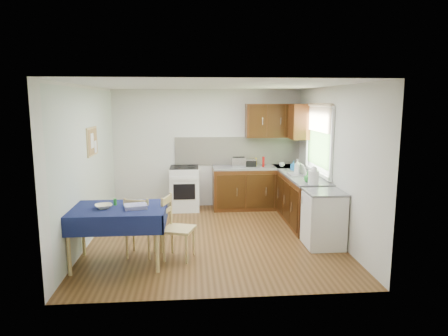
{
  "coord_description": "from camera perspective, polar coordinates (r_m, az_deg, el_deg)",
  "views": [
    {
      "loc": [
        -0.34,
        -6.39,
        2.25
      ],
      "look_at": [
        0.19,
        0.08,
        1.16
      ],
      "focal_mm": 32.0,
      "sensor_mm": 36.0,
      "label": 1
    }
  ],
  "objects": [
    {
      "name": "soap_bottle_c",
      "position": [
        6.89,
        11.94,
        -1.23
      ],
      "size": [
        0.19,
        0.19,
        0.19
      ],
      "primitive_type": "imported",
      "rotation": [
        0.0,
        0.0,
        3.52
      ],
      "color": "#23812D",
      "rests_on": "worktop_right"
    },
    {
      "name": "wall_back",
      "position": [
        8.56,
        -2.36,
        2.78
      ],
      "size": [
        4.0,
        0.02,
        2.5
      ],
      "primitive_type": "cube",
      "color": "silver",
      "rests_on": "ground"
    },
    {
      "name": "plate_bowl",
      "position": [
        5.7,
        -16.82,
        -5.27
      ],
      "size": [
        0.3,
        0.3,
        0.06
      ],
      "primitive_type": "imported",
      "rotation": [
        0.0,
        0.0,
        0.36
      ],
      "color": "#F6F1C9",
      "rests_on": "dining_table"
    },
    {
      "name": "corkboard",
      "position": [
        6.92,
        -18.31,
        3.62
      ],
      "size": [
        0.04,
        0.62,
        0.47
      ],
      "color": "tan",
      "rests_on": "wall_left"
    },
    {
      "name": "yellow_packet",
      "position": [
        8.56,
        4.27,
        0.92
      ],
      "size": [
        0.14,
        0.12,
        0.15
      ],
      "primitive_type": "cube",
      "rotation": [
        0.0,
        0.0,
        -0.4
      ],
      "color": "yellow",
      "rests_on": "worktop_back"
    },
    {
      "name": "worktop_corner",
      "position": [
        8.56,
        9.19,
        0.16
      ],
      "size": [
        0.6,
        0.6,
        0.04
      ],
      "primitive_type": "cube",
      "color": "slate",
      "rests_on": "base_cabinets"
    },
    {
      "name": "splashback",
      "position": [
        8.6,
        1.98,
        2.48
      ],
      "size": [
        2.7,
        0.02,
        0.6
      ],
      "primitive_type": "cube",
      "color": "beige",
      "rests_on": "wall_back"
    },
    {
      "name": "chair_far",
      "position": [
        5.98,
        -11.98,
        -7.97
      ],
      "size": [
        0.46,
        0.46,
        0.9
      ],
      "rotation": [
        0.0,
        0.0,
        2.97
      ],
      "color": "tan",
      "rests_on": "ground"
    },
    {
      "name": "wall_right",
      "position": [
        6.88,
        15.26,
        0.8
      ],
      "size": [
        0.02,
        4.2,
        2.5
      ],
      "primitive_type": "cube",
      "color": "silver",
      "rests_on": "ground"
    },
    {
      "name": "sauce_bottle",
      "position": [
        8.35,
        5.65,
        0.89
      ],
      "size": [
        0.05,
        0.05,
        0.22
      ],
      "primitive_type": "cylinder",
      "color": "#B4100E",
      "rests_on": "worktop_back"
    },
    {
      "name": "spice_jar",
      "position": [
        5.83,
        -15.29,
        -4.69
      ],
      "size": [
        0.05,
        0.05,
        0.09
      ],
      "primitive_type": "cylinder",
      "color": "#268C2F",
      "rests_on": "dining_table"
    },
    {
      "name": "book",
      "position": [
        5.85,
        -13.09,
        -4.92
      ],
      "size": [
        0.25,
        0.29,
        0.02
      ],
      "primitive_type": "imported",
      "rotation": [
        0.0,
        0.0,
        0.34
      ],
      "color": "white",
      "rests_on": "dining_table"
    },
    {
      "name": "dining_table",
      "position": [
        5.73,
        -15.04,
        -6.49
      ],
      "size": [
        1.34,
        0.9,
        0.81
      ],
      "rotation": [
        0.0,
        0.0,
        0.36
      ],
      "color": "#101742",
      "rests_on": "ground"
    },
    {
      "name": "base_cabinets",
      "position": [
        8.05,
        7.65,
        -3.67
      ],
      "size": [
        1.9,
        2.3,
        0.86
      ],
      "color": "#341D09",
      "rests_on": "ground"
    },
    {
      "name": "cup",
      "position": [
        8.41,
        8.28,
        0.48
      ],
      "size": [
        0.15,
        0.15,
        0.09
      ],
      "primitive_type": "imported",
      "rotation": [
        0.0,
        0.0,
        0.28
      ],
      "color": "silver",
      "rests_on": "worktop_back"
    },
    {
      "name": "sandwich_press",
      "position": [
        8.41,
        3.61,
        0.77
      ],
      "size": [
        0.27,
        0.23,
        0.16
      ],
      "rotation": [
        0.0,
        0.0,
        0.31
      ],
      "color": "black",
      "rests_on": "worktop_back"
    },
    {
      "name": "wall_left",
      "position": [
        6.68,
        -18.99,
        0.36
      ],
      "size": [
        0.02,
        4.2,
        2.5
      ],
      "primitive_type": "cube",
      "color": "silver",
      "rests_on": "ground"
    },
    {
      "name": "upper_cabinets",
      "position": [
        8.41,
        8.2,
        6.67
      ],
      "size": [
        1.2,
        0.85,
        0.7
      ],
      "color": "#341D09",
      "rests_on": "wall_back"
    },
    {
      "name": "window",
      "position": [
        7.49,
        13.38,
        4.64
      ],
      "size": [
        0.04,
        1.48,
        1.26
      ],
      "color": "#335824",
      "rests_on": "wall_right"
    },
    {
      "name": "stove",
      "position": [
        8.39,
        -5.66,
        -2.88
      ],
      "size": [
        0.6,
        0.61,
        0.92
      ],
      "color": "white",
      "rests_on": "ground"
    },
    {
      "name": "floor",
      "position": [
        6.79,
        -1.56,
        -9.87
      ],
      "size": [
        4.2,
        4.2,
        0.0
      ],
      "primitive_type": "plane",
      "color": "#4C2F14",
      "rests_on": "ground"
    },
    {
      "name": "kettle",
      "position": [
        6.74,
        12.68,
        -1.14
      ],
      "size": [
        0.18,
        0.18,
        0.3
      ],
      "color": "white",
      "rests_on": "worktop_right"
    },
    {
      "name": "worktop_right",
      "position": [
        7.46,
        11.29,
        -1.27
      ],
      "size": [
        0.6,
        1.7,
        0.04
      ],
      "primitive_type": "cube",
      "color": "slate",
      "rests_on": "base_cabinets"
    },
    {
      "name": "tea_towel",
      "position": [
        5.6,
        -12.51,
        -5.38
      ],
      "size": [
        0.34,
        0.3,
        0.05
      ],
      "primitive_type": "cube",
      "rotation": [
        0.0,
        0.0,
        0.24
      ],
      "color": "#282E94",
      "rests_on": "dining_table"
    },
    {
      "name": "soap_bottle_a",
      "position": [
        7.49,
        10.41,
        0.09
      ],
      "size": [
        0.16,
        0.16,
        0.3
      ],
      "primitive_type": "imported",
      "rotation": [
        0.0,
        0.0,
        0.51
      ],
      "color": "white",
      "rests_on": "worktop_right"
    },
    {
      "name": "toaster",
      "position": [
        8.31,
        2.1,
        0.84
      ],
      "size": [
        0.28,
        0.18,
        0.22
      ],
      "rotation": [
        0.0,
        0.0,
        -0.25
      ],
      "color": "silver",
      "rests_on": "worktop_back"
    },
    {
      "name": "wall_front",
      "position": [
        4.42,
        -0.14,
        -3.58
      ],
      "size": [
        4.0,
        0.02,
        2.5
      ],
      "primitive_type": "cube",
      "color": "silver",
      "rests_on": "ground"
    },
    {
      "name": "chair_near",
      "position": [
        5.82,
        -6.93,
        -8.17
      ],
      "size": [
        0.51,
        0.51,
        0.93
      ],
      "rotation": [
        0.0,
        0.0,
        1.27
      ],
      "color": "tan",
      "rests_on": "ground"
    },
    {
      "name": "ceiling",
      "position": [
        6.41,
        -1.66,
        11.72
      ],
      "size": [
        4.0,
        4.2,
        0.02
      ],
      "primitive_type": "cube",
      "color": "silver",
      "rests_on": "wall_back"
    },
    {
      "name": "soap_bottle_b",
      "position": [
        8.03,
        9.89,
        0.35
      ],
      "size": [
        0.12,
        0.12,
        0.19
      ],
      "primitive_type": "imported",
      "rotation": [
        0.0,
        0.0,
        2.33
      ],
      "color": "#1E63B1",
      "rests_on": "worktop_right"
    },
    {
      "name": "dish_rack",
      "position": [
        7.54,
        11.05,
        -0.8
      ],
      "size": [
        0.46,
        0.35,
        0.22
      ],
      "rotation": [
        0.0,
        0.0,
        0.16
      ],
      "color": "gray",
      "rests_on": "worktop_right"
    },
    {
      "name": "worktop_back",
      "position": [
        8.42,
        4.89,
        0.1
      ],
      "size": [
        1.9,
        0.6,
        0.04
      ],
      "primitive_type": "cube",
      "color": "slate",
      "rests_on": "base_cabinets"
    },
    {
      "name": "fridge",
      "position": [
        6.45,
        14.08,
        -7.09
      ],
      "size": [
        0.58,
        0.6,
        0.89
      ],
      "color": "white",
      "rests_on": "ground"
    }
  ]
}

